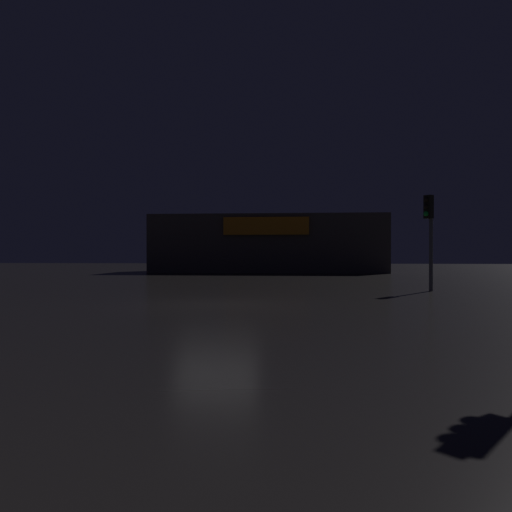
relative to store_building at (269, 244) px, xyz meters
name	(u,v)px	position (x,y,z in m)	size (l,w,h in m)	color
ground_plane	(216,305)	(0.33, -27.52, -2.28)	(120.00, 120.00, 0.00)	black
store_building	(269,244)	(0.00, 0.00, 0.00)	(18.54, 6.32, 4.55)	#4C4742
traffic_signal_opposite	(429,224)	(8.03, -21.18, 0.45)	(0.43, 0.41, 3.91)	#595B60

